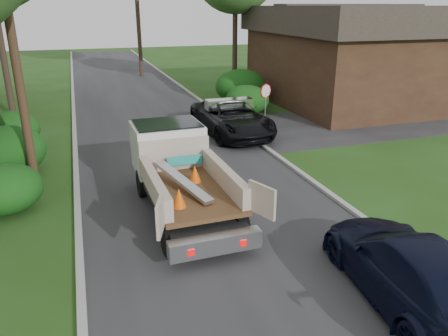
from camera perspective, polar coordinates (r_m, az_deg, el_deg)
The scene contains 16 objects.
ground at distance 13.06m, azimuth -0.04°, elevation -7.36°, with size 120.00×120.00×0.00m, color #224012.
road at distance 22.13m, azimuth -8.25°, elevation 4.26°, with size 8.00×90.00×0.02m, color #28282B.
side_street at distance 26.08m, azimuth 19.20°, elevation 5.80°, with size 16.00×7.00×0.02m, color #28282B.
curb_left at distance 21.82m, azimuth -18.90°, elevation 3.27°, with size 0.20×90.00×0.12m, color #9E9E99.
curb_right at distance 23.15m, azimuth 1.80°, elevation 5.33°, with size 0.20×90.00×0.12m, color #9E9E99.
stop_sign at distance 22.26m, azimuth 5.44°, elevation 9.17°, with size 0.71×0.32×2.48m.
utility_pole at distance 16.08m, azimuth -25.92°, elevation 15.22°, with size 2.42×1.25×10.00m.
house_right at distance 30.15m, azimuth 15.69°, elevation 14.13°, with size 9.72×12.96×6.20m.
hedge_left_a at distance 15.16m, azimuth -26.83°, elevation -2.44°, with size 2.34×2.34×1.53m, color #104611.
hedge_left_b at distance 18.43m, azimuth -26.53°, elevation 1.99°, with size 2.86×2.86×1.87m, color #104611.
hedge_left_c at distance 21.84m, azimuth -26.21°, elevation 4.43°, with size 2.60×2.60×1.70m, color #104611.
hedge_right_a at distance 26.29m, azimuth 3.06°, elevation 8.91°, with size 2.60×2.60×1.70m, color #104611.
hedge_right_b at distance 29.24m, azimuth 2.20°, elevation 10.60°, with size 3.38×3.38×2.21m, color #104611.
flatbed_truck at distance 14.07m, azimuth -6.27°, elevation 0.44°, with size 2.98×6.40×2.41m.
black_pickup at distance 21.93m, azimuth 1.02°, elevation 6.57°, with size 2.77×6.02×1.67m, color black.
navy_suv at distance 10.42m, azimuth 23.32°, elevation -12.10°, with size 2.18×5.37×1.56m, color black.
Camera 1 is at (-3.64, -10.97, 6.09)m, focal length 35.00 mm.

